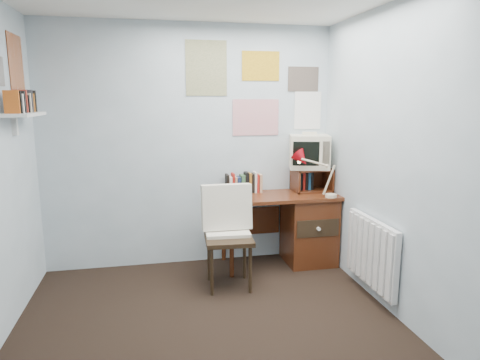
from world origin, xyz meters
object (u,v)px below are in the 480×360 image
object	(u,v)px
desk_lamp	(332,177)
crt_tv	(309,150)
tv_riser	(312,180)
radiator	(372,252)
desk	(304,226)
wall_shelf	(24,114)
desk_chair	(229,239)

from	to	relation	value
desk_lamp	crt_tv	bearing A→B (deg)	92.83
tv_riser	radiator	size ratio (longest dim) A/B	0.50
desk	wall_shelf	bearing A→B (deg)	-171.60
crt_tv	wall_shelf	xyz separation A→B (m)	(-2.66, -0.51, 0.42)
tv_riser	wall_shelf	distance (m)	2.83
desk_chair	desk	bearing A→B (deg)	29.96
desk_chair	radiator	size ratio (longest dim) A/B	1.16
desk_chair	desk_lamp	world-z (taller)	desk_lamp
tv_riser	radiator	world-z (taller)	tv_riser
desk_lamp	crt_tv	xyz separation A→B (m)	(-0.12, 0.35, 0.23)
tv_riser	crt_tv	bearing A→B (deg)	148.48
desk_lamp	radiator	distance (m)	0.90
radiator	desk_chair	bearing A→B (deg)	157.93
desk_chair	wall_shelf	distance (m)	2.04
desk_lamp	tv_riser	bearing A→B (deg)	88.68
desk_lamp	radiator	bearing A→B (deg)	-98.59
wall_shelf	tv_riser	bearing A→B (deg)	10.32
desk	desk_lamp	xyz separation A→B (m)	(0.20, -0.22, 0.57)
crt_tv	radiator	xyz separation A→B (m)	(0.20, -1.06, -0.78)
radiator	wall_shelf	distance (m)	3.15
tv_riser	wall_shelf	xyz separation A→B (m)	(-2.69, -0.49, 0.74)
desk_lamp	wall_shelf	world-z (taller)	wall_shelf
desk_lamp	wall_shelf	size ratio (longest dim) A/B	0.69
tv_riser	crt_tv	size ratio (longest dim) A/B	0.97
desk_lamp	wall_shelf	distance (m)	2.85
crt_tv	radiator	size ratio (longest dim) A/B	0.51
radiator	desk_lamp	bearing A→B (deg)	96.94
desk_chair	tv_riser	xyz separation A→B (m)	(1.02, 0.56, 0.42)
desk_chair	desk_lamp	xyz separation A→B (m)	(1.10, 0.23, 0.51)
desk_lamp	radiator	xyz separation A→B (m)	(0.09, -0.71, -0.55)
desk_chair	radiator	distance (m)	1.28
crt_tv	radiator	world-z (taller)	crt_tv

